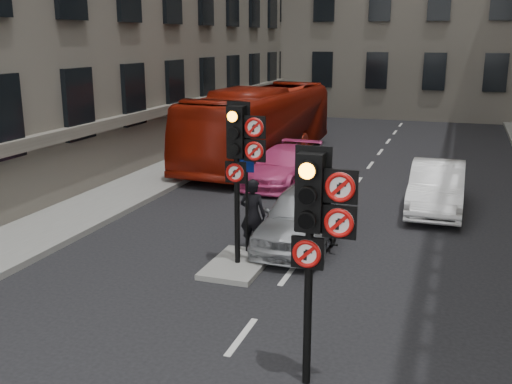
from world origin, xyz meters
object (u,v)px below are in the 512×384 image
Objects in this scene: car_white at (437,187)px; info_sign at (246,192)px; bus_red at (260,124)px; signal_near at (316,218)px; car_silver at (303,216)px; motorcyclist at (253,215)px; motorcycle at (329,231)px; car_pink at (283,166)px; signal_far at (240,149)px.

car_white is 6.80m from info_sign.
signal_near is at bearing -64.75° from bus_red.
car_white is 9.05m from bus_red.
bus_red is (-5.99, 15.47, -1.06)m from signal_near.
bus_red is (-4.28, 9.46, 0.80)m from car_silver.
signal_near is at bearing 120.93° from motorcyclist.
info_sign reaches higher than car_silver.
motorcyclist is (-1.79, -0.38, 0.34)m from motorcycle.
car_pink is at bearing 161.63° from car_white.
info_sign is (-2.73, 4.74, -1.02)m from signal_near.
info_sign reaches higher than motorcyclist.
car_white is at bearing 48.60° from info_sign.
car_silver is 5.12m from car_white.
signal_far reaches higher than bus_red.
car_white is 1.95× the size of info_sign.
car_silver is at bearing 150.53° from motorcycle.
bus_red is (-3.39, 11.47, -1.18)m from signal_far.
motorcycle is at bearing 99.67° from signal_near.
signal_far reaches higher than car_white.
car_silver is 2.36× the size of motorcycle.
motorcycle is at bearing -60.74° from car_pink.
bus_red reaches higher than info_sign.
motorcycle is at bearing 43.34° from signal_far.
bus_red is at bearing 118.20° from motorcycle.
car_silver is at bearing -65.21° from car_pink.
motorcycle is (-2.24, -4.60, -0.17)m from car_white.
motorcyclist is 0.80× the size of info_sign.
motorcyclist is (-4.03, -4.98, 0.17)m from car_white.
motorcyclist reaches higher than car_silver.
car_pink is (-2.24, 5.87, -0.08)m from car_silver.
car_white reaches higher than car_pink.
signal_far is 0.81× the size of car_pink.
info_sign is at bearing -76.49° from car_pink.
car_pink is (-1.34, 7.87, -2.06)m from signal_far.
info_sign is (3.25, -10.73, 0.03)m from bus_red.
signal_far is 0.82× the size of car_white.
signal_near is 1.61× the size of info_sign.
car_white is (3.00, 4.15, -0.01)m from car_silver.
bus_red is at bearing 114.82° from car_silver.
signal_far is at bearing -113.64° from car_silver.
signal_near is 1.00× the size of signal_far.
signal_far is 0.84× the size of car_silver.
motorcycle is (1.65, 1.56, -2.16)m from signal_far.
motorcycle is (0.75, -0.45, -0.18)m from car_silver.
motorcyclist reaches higher than car_pink.
car_pink is at bearing 116.61° from motorcycle.
car_silver is at bearing -61.54° from bus_red.
signal_far is 1.37m from info_sign.
motorcycle is (5.04, -9.91, -0.98)m from bus_red.
signal_near is 0.84× the size of car_silver.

